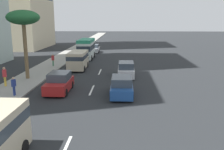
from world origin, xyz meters
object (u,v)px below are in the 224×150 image
object	(u,v)px
car_second	(126,70)
pedestrian_near_lamp	(14,85)
car_fourth	(59,83)
pedestrian_mid_block	(53,60)
van_sixth	(78,59)
minibus_fifth	(86,48)
car_seventh	(94,49)
palm_tree	(23,19)
car_third	(122,86)
pedestrian_by_tree	(5,75)

from	to	relation	value
car_second	pedestrian_near_lamp	size ratio (longest dim) A/B	2.91
car_fourth	pedestrian_near_lamp	world-z (taller)	car_fourth
pedestrian_mid_block	van_sixth	bearing A→B (deg)	167.40
minibus_fifth	car_seventh	bearing A→B (deg)	177.53
pedestrian_near_lamp	pedestrian_mid_block	xyz separation A→B (m)	(13.10, 0.47, 0.02)
minibus_fifth	van_sixth	world-z (taller)	minibus_fifth
car_seventh	palm_tree	distance (m)	23.30
car_third	van_sixth	size ratio (longest dim) A/B	0.91
car_third	pedestrian_near_lamp	distance (m)	8.87
car_fourth	palm_tree	bearing A→B (deg)	-133.42
pedestrian_mid_block	pedestrian_near_lamp	bearing A→B (deg)	99.65
car_third	car_fourth	size ratio (longest dim) A/B	1.09
van_sixth	car_fourth	bearing A→B (deg)	0.85
car_second	pedestrian_mid_block	world-z (taller)	pedestrian_mid_block
car_second	palm_tree	bearing A→B (deg)	100.50
car_fourth	pedestrian_near_lamp	size ratio (longest dim) A/B	2.63
car_fourth	palm_tree	xyz separation A→B (m)	(4.28, 4.52, 5.48)
palm_tree	car_third	bearing A→B (deg)	-116.94
car_second	car_third	world-z (taller)	car_second
car_seventh	pedestrian_mid_block	world-z (taller)	pedestrian_mid_block
car_third	pedestrian_mid_block	bearing A→B (deg)	37.27
car_second	car_third	bearing A→B (deg)	176.51
car_second	van_sixth	xyz separation A→B (m)	(3.84, 6.09, 0.52)
car_seventh	pedestrian_near_lamp	world-z (taller)	pedestrian_near_lamp
minibus_fifth	pedestrian_mid_block	xyz separation A→B (m)	(-7.22, 3.44, -0.73)
car_second	palm_tree	world-z (taller)	palm_tree
minibus_fifth	pedestrian_near_lamp	distance (m)	20.55
car_second	pedestrian_mid_block	xyz separation A→B (m)	(5.17, 9.72, 0.22)
pedestrian_mid_block	pedestrian_by_tree	xyz separation A→B (m)	(-10.32, 1.61, 0.15)
car_seventh	pedestrian_mid_block	distance (m)	15.53
car_fourth	palm_tree	distance (m)	8.30
van_sixth	pedestrian_mid_block	xyz separation A→B (m)	(1.34, 3.63, -0.30)
car_second	minibus_fifth	size ratio (longest dim) A/B	0.74
pedestrian_mid_block	car_seventh	bearing A→B (deg)	-96.47
minibus_fifth	pedestrian_mid_block	distance (m)	8.03
car_third	car_fourth	world-z (taller)	car_fourth
van_sixth	car_seventh	bearing A→B (deg)	179.50
car_seventh	pedestrian_mid_block	size ratio (longest dim) A/B	2.59
pedestrian_near_lamp	palm_tree	world-z (taller)	palm_tree
palm_tree	van_sixth	bearing A→B (deg)	-37.14
car_third	palm_tree	xyz separation A→B (m)	(5.10, 10.03, 5.51)
pedestrian_mid_block	palm_tree	xyz separation A→B (m)	(-7.11, 0.74, 5.28)
van_sixth	pedestrian_near_lamp	bearing A→B (deg)	-15.08
car_second	car_seventh	world-z (taller)	car_second
minibus_fifth	pedestrian_near_lamp	size ratio (longest dim) A/B	3.96
car_second	car_seventh	size ratio (longest dim) A/B	1.10
car_seventh	car_fourth	bearing A→B (deg)	0.02
car_seventh	pedestrian_by_tree	distance (m)	25.95
pedestrian_mid_block	pedestrian_by_tree	distance (m)	10.45
car_second	pedestrian_near_lamp	distance (m)	12.18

